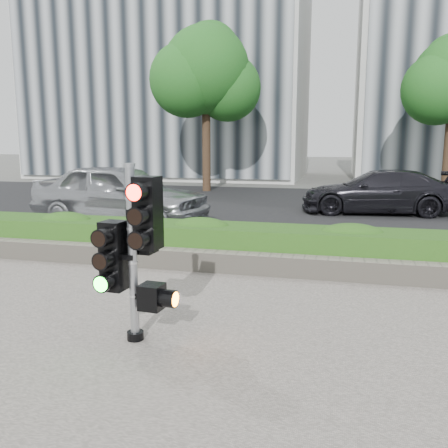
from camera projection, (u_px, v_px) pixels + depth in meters
name	position (u px, v px, depth m)	size (l,w,h in m)	color
ground	(235.00, 315.00, 6.16)	(120.00, 120.00, 0.00)	#51514C
sidewalk	(166.00, 425.00, 3.76)	(16.00, 11.00, 0.03)	#9E9389
road	(300.00, 208.00, 15.71)	(60.00, 13.00, 0.02)	black
curb	(270.00, 255.00, 9.16)	(60.00, 0.25, 0.12)	gray
stone_wall	(259.00, 264.00, 7.94)	(12.00, 0.32, 0.34)	gray
hedge	(265.00, 246.00, 8.53)	(12.00, 1.00, 0.68)	#508F2C
building_left	(173.00, 53.00, 28.95)	(16.00, 9.00, 15.00)	#B7B7B2
tree_left	(206.00, 74.00, 20.25)	(4.61, 4.03, 7.34)	black
traffic_signal	(136.00, 245.00, 5.17)	(0.70, 0.53, 1.98)	black
car_silver	(120.00, 194.00, 12.54)	(1.93, 4.80, 1.64)	#A0A2A7
car_dark	(378.00, 192.00, 14.52)	(1.87, 4.59, 1.33)	black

